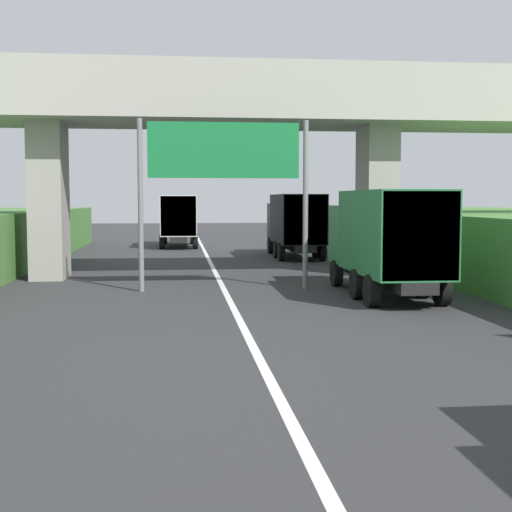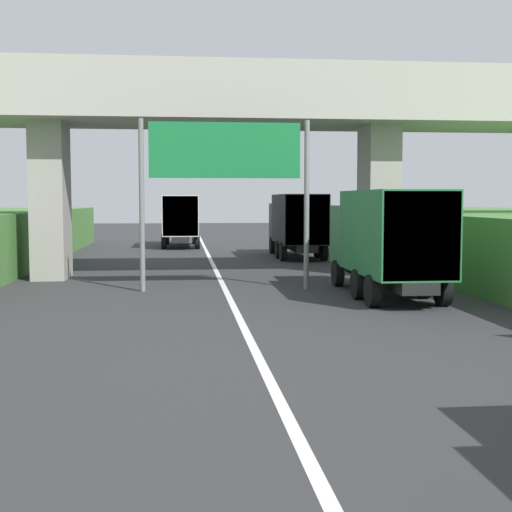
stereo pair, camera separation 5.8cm
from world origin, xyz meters
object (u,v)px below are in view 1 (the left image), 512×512
object	(u,v)px
overhead_highway_sign	(224,163)
truck_black	(295,222)
truck_white	(178,218)
truck_green	(385,237)

from	to	relation	value
overhead_highway_sign	truck_black	size ratio (longest dim) A/B	0.81
truck_white	truck_green	world-z (taller)	same
truck_green	truck_white	bearing A→B (deg)	104.80
overhead_highway_sign	truck_white	distance (m)	23.43
overhead_highway_sign	truck_black	world-z (taller)	overhead_highway_sign
truck_green	truck_black	bearing A→B (deg)	91.27
truck_black	truck_green	distance (m)	15.88
truck_white	truck_green	size ratio (longest dim) A/B	1.00
truck_white	truck_black	bearing A→B (deg)	-56.12
truck_black	truck_white	world-z (taller)	same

